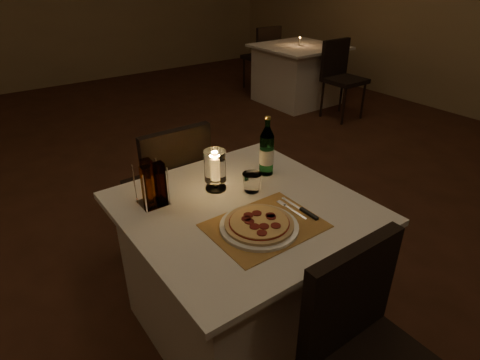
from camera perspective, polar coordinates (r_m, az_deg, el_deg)
floor at (r=2.57m, az=-2.44°, el=-12.75°), size 8.00×10.00×0.02m
main_table at (r=2.00m, az=0.35°, el=-12.56°), size 1.00×1.00×0.74m
chair_near at (r=1.53m, az=17.62°, el=-21.38°), size 0.42×0.42×0.90m
chair_far at (r=2.41m, az=-9.75°, el=-0.07°), size 0.42×0.42×0.90m
placemat at (r=1.65m, az=3.54°, el=-6.51°), size 0.45×0.34×0.00m
plate at (r=1.63m, az=2.73°, el=-6.61°), size 0.32×0.32×0.01m
pizza at (r=1.62m, az=2.75°, el=-6.14°), size 0.28×0.28×0.02m
fork at (r=1.76m, az=7.04°, el=-4.04°), size 0.02×0.18×0.00m
knife at (r=1.74m, az=9.24°, el=-4.44°), size 0.02×0.22×0.01m
tumbler at (r=1.87m, az=1.70°, el=-0.35°), size 0.09×0.09×0.09m
water_bottle at (r=1.99m, az=3.81°, el=4.07°), size 0.07×0.07×0.30m
hurricane_candle at (r=1.85m, az=-3.57°, el=1.83°), size 0.10×0.10×0.20m
cruet_caddy at (r=1.78m, az=-12.38°, el=-0.75°), size 0.12×0.12×0.21m
neighbor_table_right at (r=5.56m, az=8.17°, el=14.69°), size 1.00×1.00×0.74m
neighbor_chair_ra at (r=5.04m, az=14.05°, el=14.77°), size 0.42×0.42×0.90m
neighbor_chair_rb at (r=6.04m, az=3.44°, el=17.73°), size 0.42×0.42×0.90m
neighbor_candle_right at (r=5.47m, az=8.49°, el=18.90°), size 0.03×0.03×0.11m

